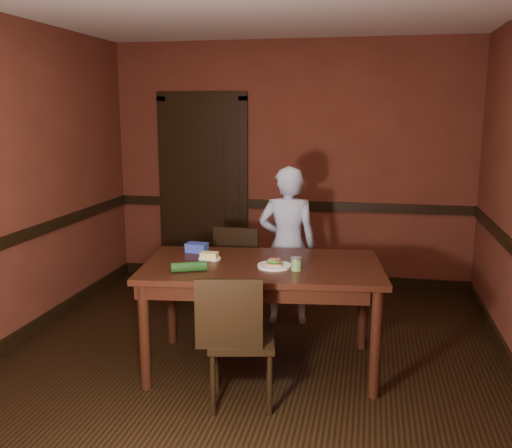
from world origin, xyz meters
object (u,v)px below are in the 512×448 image
at_px(cheese_saucer, 209,256).
at_px(chair_far, 232,282).
at_px(dining_table, 262,316).
at_px(person, 287,246).
at_px(sandwich_plate, 274,265).
at_px(sauce_jar, 296,264).
at_px(food_tub, 197,248).
at_px(chair_near, 242,337).

bearing_deg(cheese_saucer, chair_far, 88.50).
relative_size(chair_far, cheese_saucer, 5.21).
distance_m(dining_table, person, 1.05).
height_order(person, sandwich_plate, person).
bearing_deg(person, sauce_jar, 94.52).
xyz_separation_m(dining_table, sauce_jar, (0.27, -0.13, 0.46)).
bearing_deg(dining_table, food_tub, 150.46).
distance_m(chair_near, sandwich_plate, 0.62).
height_order(sandwich_plate, cheese_saucer, sandwich_plate).
relative_size(chair_near, sauce_jar, 9.73).
distance_m(sandwich_plate, cheese_saucer, 0.54).
distance_m(chair_far, sandwich_plate, 0.99).
relative_size(sauce_jar, cheese_saucer, 0.54).
bearing_deg(cheese_saucer, dining_table, -5.81).
distance_m(dining_table, chair_far, 0.79).
xyz_separation_m(dining_table, person, (0.04, 1.00, 0.32)).
distance_m(dining_table, chair_near, 0.55).
relative_size(chair_near, sandwich_plate, 3.69).
bearing_deg(sandwich_plate, chair_near, -106.40).
height_order(chair_near, person, person).
bearing_deg(chair_near, food_tub, -66.75).
height_order(dining_table, chair_near, chair_near).
relative_size(chair_far, sauce_jar, 9.60).
bearing_deg(sandwich_plate, person, 93.25).
height_order(cheese_saucer, food_tub, food_tub).
height_order(person, food_tub, person).
distance_m(sauce_jar, food_tub, 0.93).
xyz_separation_m(chair_far, person, (0.45, 0.32, 0.28)).
bearing_deg(dining_table, person, 80.70).
xyz_separation_m(dining_table, chair_near, (-0.04, -0.54, 0.05)).
bearing_deg(dining_table, cheese_saucer, 167.25).
xyz_separation_m(chair_far, sauce_jar, (0.68, -0.81, 0.42)).
relative_size(dining_table, person, 1.21).
relative_size(chair_far, sandwich_plate, 3.64).
bearing_deg(person, chair_near, 80.27).
bearing_deg(food_tub, cheese_saucer, -45.21).
xyz_separation_m(dining_table, food_tub, (-0.59, 0.24, 0.45)).
bearing_deg(chair_near, sauce_jar, -138.20).
xyz_separation_m(dining_table, chair_far, (-0.41, 0.68, 0.04)).
relative_size(sandwich_plate, food_tub, 1.36).
height_order(dining_table, person, person).
distance_m(person, sauce_jar, 1.17).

